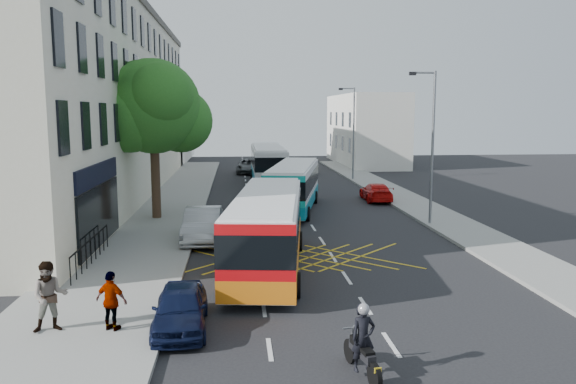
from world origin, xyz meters
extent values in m
plane|color=black|center=(0.00, 0.00, 0.00)|extent=(120.00, 120.00, 0.00)
cube|color=gray|center=(-8.50, 15.00, 0.07)|extent=(5.00, 70.00, 0.15)
cube|color=gray|center=(7.50, 15.00, 0.07)|extent=(3.00, 70.00, 0.15)
cube|color=beige|center=(-14.00, 24.50, 6.50)|extent=(8.00, 45.00, 13.00)
cube|color=#59544C|center=(-14.00, 24.50, 13.25)|extent=(8.30, 45.00, 0.50)
cube|color=black|center=(-9.95, 8.00, 3.40)|extent=(0.12, 7.00, 0.90)
cube|color=black|center=(-9.95, 8.00, 1.60)|extent=(0.12, 7.00, 2.60)
cube|color=silver|center=(-14.00, 55.00, 5.00)|extent=(8.00, 20.00, 10.00)
cube|color=silver|center=(11.00, 48.00, 4.00)|extent=(6.00, 18.00, 8.00)
cylinder|color=#382619|center=(-8.50, 15.00, 2.35)|extent=(0.50, 0.50, 4.40)
sphere|color=#1A4F16|center=(-8.50, 15.00, 6.35)|extent=(5.20, 5.20, 5.20)
sphere|color=#1A4F16|center=(-7.10, 15.80, 5.55)|extent=(3.60, 3.60, 3.60)
sphere|color=#1A4F16|center=(-9.70, 14.40, 5.75)|extent=(3.80, 3.80, 3.80)
sphere|color=#1A4F16|center=(-7.90, 13.70, 6.95)|extent=(3.40, 3.40, 3.40)
sphere|color=#1A4F16|center=(-9.30, 16.10, 7.35)|extent=(3.20, 3.20, 3.20)
cylinder|color=slate|center=(6.30, 12.00, 4.15)|extent=(0.14, 0.14, 8.00)
cylinder|color=slate|center=(5.70, 12.00, 8.05)|extent=(1.20, 0.10, 0.10)
cube|color=black|center=(5.10, 12.00, 8.00)|extent=(0.35, 0.15, 0.18)
cylinder|color=slate|center=(6.30, 32.00, 4.15)|extent=(0.14, 0.14, 8.00)
cylinder|color=slate|center=(5.70, 32.00, 8.05)|extent=(1.20, 0.10, 0.10)
cube|color=black|center=(5.10, 32.00, 8.00)|extent=(0.35, 0.15, 0.18)
cube|color=silver|center=(-2.81, 4.60, 1.59)|extent=(3.66, 10.65, 2.51)
cube|color=silver|center=(-2.81, 4.60, 2.89)|extent=(3.45, 10.42, 0.11)
cube|color=black|center=(-2.81, 4.60, 1.94)|extent=(3.73, 10.72, 1.04)
cube|color=orange|center=(-2.81, 4.60, 0.71)|extent=(3.72, 10.71, 0.71)
cube|color=red|center=(-3.47, -0.55, 1.61)|extent=(2.41, 0.40, 2.37)
cube|color=#FF0C0C|center=(-4.39, -0.44, 0.95)|extent=(0.26, 0.09, 0.25)
cube|color=#FF0C0C|center=(-2.54, -0.68, 0.95)|extent=(0.26, 0.09, 0.25)
cylinder|color=black|center=(-3.63, 7.57, 0.43)|extent=(0.37, 0.88, 0.85)
cylinder|color=black|center=(-1.28, 7.27, 0.43)|extent=(0.37, 0.88, 0.85)
cylinder|color=black|center=(-4.43, 1.27, 0.43)|extent=(0.37, 0.88, 0.85)
cylinder|color=black|center=(-2.08, 0.97, 0.43)|extent=(0.37, 0.88, 0.85)
cube|color=silver|center=(-0.49, 17.42, 1.55)|extent=(4.38, 10.41, 2.45)
cube|color=silver|center=(-0.49, 17.42, 2.81)|extent=(4.16, 10.17, 0.11)
cube|color=black|center=(-0.49, 17.42, 1.89)|extent=(4.45, 10.48, 1.01)
cube|color=#0B7D92|center=(-0.49, 17.42, 0.69)|extent=(4.44, 10.47, 0.69)
cube|color=#0DA69B|center=(-1.54, 12.49, 1.57)|extent=(2.32, 0.59, 2.31)
cube|color=#FF0C0C|center=(-2.43, 12.67, 0.92)|extent=(0.26, 0.11, 0.25)
cube|color=#FF0C0C|center=(-0.66, 12.29, 0.92)|extent=(0.26, 0.11, 0.25)
cylinder|color=black|center=(-1.04, 20.37, 0.42)|extent=(0.43, 0.87, 0.83)
cylinder|color=black|center=(1.22, 19.89, 0.42)|extent=(0.43, 0.87, 0.83)
cylinder|color=black|center=(-2.33, 14.33, 0.42)|extent=(0.43, 0.87, 0.83)
cylinder|color=black|center=(-0.07, 13.84, 0.42)|extent=(0.43, 0.87, 0.83)
cube|color=silver|center=(-1.31, 30.83, 1.70)|extent=(2.55, 11.19, 2.69)
cube|color=silver|center=(-1.31, 30.83, 3.10)|extent=(2.35, 10.97, 0.12)
cube|color=black|center=(-1.31, 30.83, 2.08)|extent=(2.61, 11.25, 1.12)
cube|color=#0C779C|center=(-1.31, 30.83, 0.76)|extent=(2.60, 11.24, 0.76)
cube|color=silver|center=(-1.31, 25.27, 1.73)|extent=(2.58, 0.10, 2.54)
cube|color=#FF0C0C|center=(-2.33, 25.26, 1.02)|extent=(0.25, 0.06, 0.25)
cube|color=#FF0C0C|center=(-0.29, 25.26, 1.02)|extent=(0.25, 0.06, 0.25)
cylinder|color=black|center=(-2.58, 33.89, 0.46)|extent=(0.29, 0.92, 0.92)
cylinder|color=black|center=(-0.03, 33.88, 0.46)|extent=(0.29, 0.92, 0.92)
cylinder|color=black|center=(-2.58, 27.07, 0.46)|extent=(0.29, 0.92, 0.92)
cylinder|color=black|center=(-0.04, 27.07, 0.46)|extent=(0.29, 0.92, 0.92)
cylinder|color=black|center=(-1.02, -5.28, 0.29)|extent=(0.22, 0.60, 0.59)
cylinder|color=black|center=(-1.29, -3.93, 0.29)|extent=(0.22, 0.60, 0.59)
cube|color=black|center=(-1.15, -4.60, 0.57)|extent=(0.41, 1.12, 0.20)
cube|color=black|center=(-1.20, -4.38, 0.73)|extent=(0.33, 0.46, 0.18)
cube|color=black|center=(-1.11, -4.83, 0.69)|extent=(0.32, 0.50, 0.09)
cylinder|color=slate|center=(-1.28, -3.97, 0.64)|extent=(0.13, 0.40, 0.77)
cylinder|color=slate|center=(-1.25, -4.11, 0.96)|extent=(0.55, 0.14, 0.04)
cube|color=gold|center=(-0.99, -5.43, 0.50)|extent=(0.17, 0.05, 0.12)
imported|color=black|center=(-1.15, -4.65, 0.93)|extent=(0.64, 0.48, 1.58)
sphere|color=#99999E|center=(-1.15, -4.65, 1.61)|extent=(0.28, 0.28, 0.28)
imported|color=black|center=(-5.60, -1.41, 0.62)|extent=(1.58, 3.69, 1.24)
imported|color=#A8ABAF|center=(-5.60, 9.47, 0.79)|extent=(1.77, 4.81, 1.57)
imported|color=#BF0A08|center=(5.50, 20.55, 0.61)|extent=(1.91, 4.30, 1.23)
imported|color=#43474B|center=(-2.72, 38.75, 0.71)|extent=(2.66, 5.21, 1.41)
imported|color=#B5B7BD|center=(3.04, 38.62, 0.66)|extent=(1.75, 3.95, 1.32)
imported|color=gray|center=(-9.05, -1.59, 1.12)|extent=(1.10, 0.95, 1.95)
imported|color=gray|center=(-7.41, -1.67, 0.97)|extent=(1.04, 0.77, 1.65)
camera|label=1|loc=(-3.99, -16.68, 6.06)|focal=35.00mm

